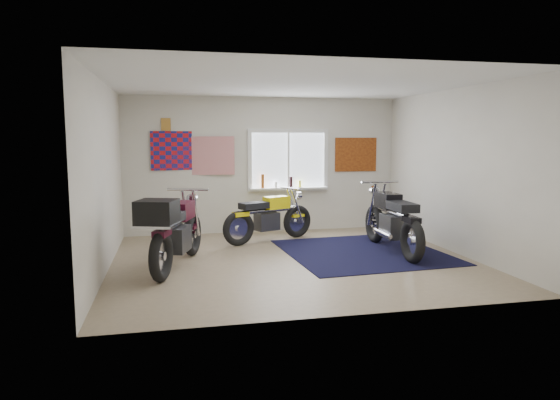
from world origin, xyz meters
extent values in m
plane|color=#9E896B|center=(0.00, 0.00, 0.00)|extent=(5.50, 5.50, 0.00)
plane|color=white|center=(0.00, 0.00, 2.70)|extent=(5.50, 5.50, 0.00)
plane|color=silver|center=(0.00, 2.50, 1.35)|extent=(5.50, 0.00, 5.50)
plane|color=silver|center=(0.00, -2.50, 1.35)|extent=(5.50, 0.00, 5.50)
plane|color=silver|center=(-2.75, 0.00, 1.35)|extent=(0.00, 5.00, 5.00)
plane|color=silver|center=(2.75, 0.00, 1.35)|extent=(0.00, 5.00, 5.00)
cube|color=black|center=(1.27, 0.29, 0.01)|extent=(2.65, 2.75, 0.01)
cube|color=white|center=(0.50, 2.48, 1.45)|extent=(1.50, 0.02, 1.10)
cube|color=white|center=(0.50, 2.47, 2.04)|extent=(1.66, 0.06, 0.08)
cube|color=white|center=(0.50, 2.47, 0.86)|extent=(1.66, 0.06, 0.08)
cube|color=white|center=(-0.29, 2.47, 1.45)|extent=(0.08, 0.06, 1.10)
cube|color=white|center=(1.29, 2.47, 1.45)|extent=(0.08, 0.06, 1.10)
cube|color=white|center=(0.50, 2.47, 1.45)|extent=(0.04, 0.06, 1.10)
cube|color=white|center=(0.50, 2.41, 0.88)|extent=(1.60, 0.16, 0.04)
cylinder|color=brown|center=(-0.04, 2.40, 1.04)|extent=(0.07, 0.07, 0.28)
cylinder|color=silver|center=(0.23, 2.40, 0.96)|extent=(0.06, 0.06, 0.12)
cylinder|color=black|center=(0.54, 2.40, 1.01)|extent=(0.06, 0.06, 0.22)
cylinder|color=yellow|center=(0.73, 2.40, 0.97)|extent=(0.05, 0.05, 0.14)
plane|color=red|center=(-1.70, 2.48, 1.65)|extent=(1.00, 0.07, 1.00)
plane|color=red|center=(-1.05, 2.46, 1.55)|extent=(0.90, 0.09, 0.90)
cube|color=#A7752F|center=(-1.90, 2.48, 2.15)|extent=(0.18, 0.02, 0.24)
cube|color=#A54C14|center=(1.95, 2.48, 1.55)|extent=(0.90, 0.03, 0.70)
torus|color=black|center=(0.51, 1.76, 0.31)|extent=(0.62, 0.36, 0.63)
torus|color=black|center=(-0.69, 1.24, 0.31)|extent=(0.62, 0.36, 0.63)
cylinder|color=silver|center=(0.51, 1.76, 0.31)|extent=(0.13, 0.13, 0.10)
cylinder|color=silver|center=(-0.69, 1.24, 0.31)|extent=(0.13, 0.13, 0.10)
cylinder|color=silver|center=(-0.09, 1.50, 0.58)|extent=(1.11, 0.55, 0.08)
cube|color=#333335|center=(-0.13, 1.48, 0.37)|extent=(0.49, 0.41, 0.32)
cylinder|color=silver|center=(-0.19, 1.62, 0.28)|extent=(0.50, 0.27, 0.07)
cube|color=#FFE90D|center=(0.06, 1.57, 0.71)|extent=(0.53, 0.41, 0.22)
cube|color=black|center=(-0.39, 1.37, 0.69)|extent=(0.58, 0.45, 0.11)
cube|color=#FFE90D|center=(-0.65, 1.26, 0.56)|extent=(0.32, 0.25, 0.07)
cube|color=#FFE90D|center=(0.51, 1.76, 0.42)|extent=(0.29, 0.22, 0.05)
cylinder|color=silver|center=(0.36, 1.69, 0.95)|extent=(0.26, 0.54, 0.03)
cylinder|color=silver|center=(0.53, 1.77, 0.80)|extent=(0.15, 0.17, 0.15)
torus|color=black|center=(1.77, 1.00, 0.34)|extent=(0.16, 0.70, 0.69)
torus|color=black|center=(1.73, -0.55, 0.34)|extent=(0.16, 0.70, 0.69)
cylinder|color=silver|center=(1.77, 1.00, 0.34)|extent=(0.11, 0.12, 0.12)
cylinder|color=silver|center=(1.73, -0.55, 0.34)|extent=(0.11, 0.12, 0.12)
cylinder|color=silver|center=(1.75, 0.23, 0.68)|extent=(0.14, 1.39, 0.10)
cube|color=#333335|center=(1.75, 0.17, 0.44)|extent=(0.32, 0.50, 0.37)
cylinder|color=silver|center=(1.57, 0.17, 0.33)|extent=(0.09, 0.61, 0.08)
cube|color=black|center=(1.76, 0.42, 0.84)|extent=(0.30, 0.56, 0.26)
cube|color=black|center=(1.74, -0.16, 0.82)|extent=(0.33, 0.61, 0.13)
cube|color=black|center=(1.73, -0.49, 0.66)|extent=(0.19, 0.34, 0.09)
cube|color=black|center=(1.77, 1.00, 0.47)|extent=(0.16, 0.31, 0.06)
cylinder|color=silver|center=(1.77, 0.80, 1.12)|extent=(0.68, 0.06, 0.04)
cylinder|color=silver|center=(1.77, 1.02, 0.95)|extent=(0.18, 0.12, 0.18)
torus|color=black|center=(-1.52, 0.68, 0.34)|extent=(0.35, 0.71, 0.70)
torus|color=black|center=(-1.98, -0.75, 0.34)|extent=(0.35, 0.71, 0.70)
cylinder|color=silver|center=(-1.52, 0.68, 0.34)|extent=(0.14, 0.15, 0.12)
cylinder|color=silver|center=(-1.98, -0.75, 0.34)|extent=(0.14, 0.15, 0.12)
cylinder|color=silver|center=(-1.75, -0.03, 0.66)|extent=(0.51, 1.31, 0.10)
cube|color=#333335|center=(-1.77, -0.08, 0.43)|extent=(0.44, 0.55, 0.36)
cylinder|color=silver|center=(-1.93, -0.03, 0.32)|extent=(0.25, 0.58, 0.08)
cube|color=#390918|center=(-1.69, 0.15, 0.81)|extent=(0.43, 0.60, 0.26)
cube|color=black|center=(-1.87, -0.39, 0.79)|extent=(0.47, 0.65, 0.13)
cube|color=#390918|center=(-1.97, -0.69, 0.64)|extent=(0.26, 0.36, 0.09)
cube|color=#390918|center=(-1.52, 0.68, 0.47)|extent=(0.24, 0.33, 0.05)
cylinder|color=silver|center=(-1.58, 0.50, 1.09)|extent=(0.64, 0.24, 0.04)
cylinder|color=silver|center=(-1.51, 0.70, 0.92)|extent=(0.20, 0.16, 0.17)
cube|color=black|center=(-2.02, -0.85, 0.94)|extent=(0.60, 0.58, 0.32)
camera|label=1|loc=(-1.82, -7.37, 1.89)|focal=32.00mm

